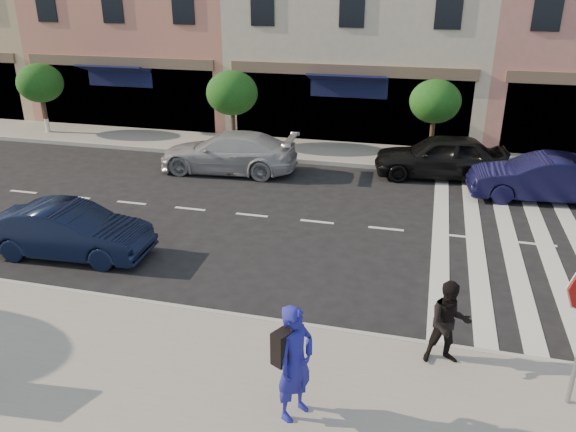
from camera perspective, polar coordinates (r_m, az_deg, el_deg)
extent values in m
plane|color=black|center=(12.89, -0.74, -7.39)|extent=(120.00, 120.00, 0.00)
cube|color=gray|center=(9.93, -6.75, -17.49)|extent=(60.00, 4.50, 0.15)
cube|color=gray|center=(22.87, 6.62, 6.29)|extent=(60.00, 3.00, 0.15)
cube|color=beige|center=(27.99, 8.01, 20.48)|extent=(11.00, 9.00, 11.00)
cylinder|color=#473323|center=(27.99, -23.43, 9.51)|extent=(0.18, 0.18, 1.65)
cylinder|color=silver|center=(28.09, -23.27, 8.47)|extent=(0.20, 0.20, 0.60)
ellipsoid|color=#1B4714|center=(27.75, -23.88, 12.26)|extent=(2.00, 2.00, 1.70)
cylinder|color=#473323|center=(23.64, -5.58, 9.06)|extent=(0.18, 0.18, 1.60)
cylinder|color=silver|center=(23.76, -5.53, 7.89)|extent=(0.20, 0.20, 0.60)
ellipsoid|color=#1B4714|center=(23.36, -5.71, 12.34)|extent=(2.10, 2.10, 1.79)
cylinder|color=#473323|center=(22.24, 14.38, 7.74)|extent=(0.18, 0.18, 1.71)
cylinder|color=silver|center=(22.38, 14.24, 6.37)|extent=(0.20, 0.20, 0.60)
ellipsoid|color=#1B4714|center=(21.94, 14.73, 11.20)|extent=(1.90, 1.90, 1.62)
imported|color=navy|center=(8.80, 0.75, -14.67)|extent=(0.74, 0.84, 1.94)
imported|color=black|center=(10.36, 16.03, -10.44)|extent=(0.91, 0.79, 1.60)
imported|color=black|center=(15.14, -21.30, -1.44)|extent=(4.17, 1.65, 1.35)
imported|color=#A9A9AE|center=(20.70, -6.10, 6.45)|extent=(5.15, 2.34, 1.46)
imported|color=black|center=(20.66, 15.22, 5.89)|extent=(4.76, 2.37, 1.56)
imported|color=black|center=(19.55, 24.36, 3.54)|extent=(4.54, 1.95, 1.46)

